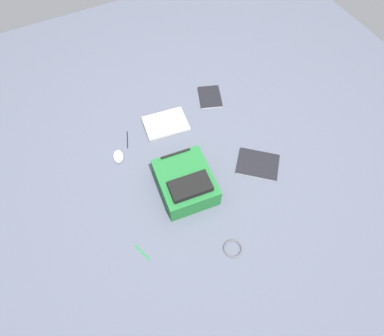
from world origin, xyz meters
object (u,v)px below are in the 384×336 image
(backpack, at_px, (186,182))
(pen_blue, at_px, (127,140))
(computer_mouse, at_px, (118,156))
(cable_coil, at_px, (233,248))
(pen_black, at_px, (142,252))
(book_comic, at_px, (258,164))
(laptop, at_px, (166,124))
(book_manual, at_px, (210,97))

(backpack, distance_m, pen_blue, 0.59)
(computer_mouse, xyz_separation_m, cable_coil, (0.38, -0.92, -0.01))
(backpack, height_order, pen_blue, backpack)
(computer_mouse, height_order, pen_blue, computer_mouse)
(computer_mouse, distance_m, pen_black, 0.71)
(cable_coil, bearing_deg, book_comic, 43.71)
(book_comic, relative_size, pen_black, 2.60)
(cable_coil, bearing_deg, computer_mouse, 112.66)
(laptop, xyz_separation_m, pen_blue, (-0.31, 0.00, -0.01))
(computer_mouse, relative_size, pen_black, 0.80)
(laptop, height_order, pen_black, laptop)
(book_comic, height_order, book_manual, same)
(book_comic, height_order, cable_coil, book_comic)
(cable_coil, xyz_separation_m, pen_black, (-0.50, 0.22, -0.00))
(cable_coil, height_order, pen_black, cable_coil)
(laptop, bearing_deg, pen_blue, 179.43)
(laptop, distance_m, pen_blue, 0.31)
(laptop, distance_m, book_manual, 0.44)
(book_comic, bearing_deg, laptop, 125.16)
(laptop, height_order, book_comic, laptop)
(book_comic, relative_size, computer_mouse, 3.24)
(laptop, xyz_separation_m, book_comic, (0.42, -0.60, -0.01))
(cable_coil, height_order, pen_blue, cable_coil)
(cable_coil, bearing_deg, backpack, 98.20)
(laptop, height_order, computer_mouse, computer_mouse)
(laptop, xyz_separation_m, computer_mouse, (-0.42, -0.12, 0.00))
(laptop, relative_size, cable_coil, 3.00)
(laptop, relative_size, book_comic, 0.98)
(backpack, bearing_deg, pen_black, -147.49)
(backpack, distance_m, cable_coil, 0.50)
(book_comic, bearing_deg, computer_mouse, 149.91)
(book_manual, bearing_deg, cable_coil, -111.86)
(book_manual, xyz_separation_m, pen_black, (-0.95, -0.91, -0.00))
(laptop, bearing_deg, backpack, -100.53)
(backpack, distance_m, computer_mouse, 0.54)
(backpack, relative_size, cable_coil, 3.70)
(laptop, relative_size, computer_mouse, 3.17)
(backpack, xyz_separation_m, pen_black, (-0.42, -0.27, -0.08))
(book_manual, relative_size, computer_mouse, 2.48)
(cable_coil, bearing_deg, pen_black, 155.76)
(backpack, xyz_separation_m, laptop, (0.10, 0.55, -0.07))
(book_manual, relative_size, pen_black, 1.99)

